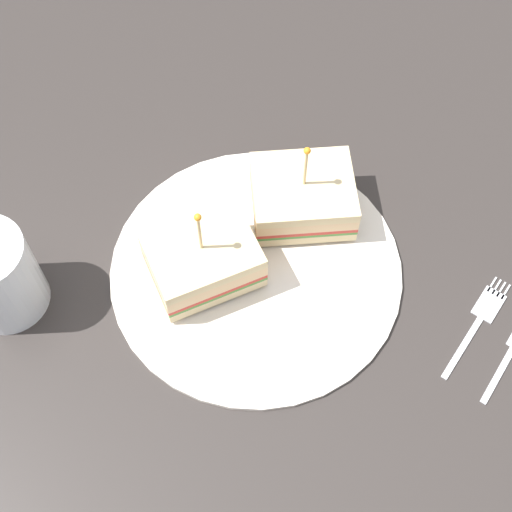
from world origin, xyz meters
The scene contains 5 objects.
ground_plane centered at (0.00, 0.00, -1.00)cm, with size 101.54×101.54×2.00cm, color #2D2826.
plate centered at (0.00, 0.00, 0.45)cm, with size 29.52×29.52×0.89cm, color silver.
sandwich_half_front centered at (-4.63, -2.35, 3.27)cm, with size 12.87×12.83×10.22cm.
sandwich_half_back centered at (2.12, 8.20, 3.16)cm, with size 13.00×12.25×10.02cm.
fork centered at (22.55, 2.68, 0.18)cm, with size 4.45×12.49×0.35cm.
Camera 1 is at (12.20, -33.32, 64.01)cm, focal length 50.54 mm.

